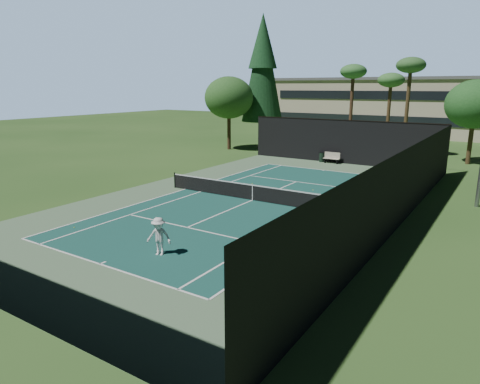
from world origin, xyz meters
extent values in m
plane|color=#2D521F|center=(0.00, 0.00, 0.00)|extent=(160.00, 160.00, 0.00)
cube|color=#547652|center=(0.00, 0.00, 0.01)|extent=(18.00, 32.00, 0.01)
cube|color=#184D44|center=(0.00, 0.00, 0.01)|extent=(10.97, 23.77, 0.01)
cube|color=white|center=(0.00, -11.88, 0.02)|extent=(10.97, 0.10, 0.01)
cube|color=white|center=(0.00, 11.88, 0.02)|extent=(10.97, 0.10, 0.01)
cube|color=white|center=(0.00, -6.40, 0.02)|extent=(8.23, 0.10, 0.01)
cube|color=white|center=(0.00, 6.40, 0.02)|extent=(8.23, 0.10, 0.01)
cube|color=white|center=(-5.49, 0.00, 0.02)|extent=(0.10, 23.77, 0.01)
cube|color=white|center=(5.49, 0.00, 0.02)|extent=(0.10, 23.77, 0.01)
cube|color=white|center=(-4.12, 0.00, 0.02)|extent=(0.10, 23.77, 0.01)
cube|color=white|center=(4.12, 0.00, 0.02)|extent=(0.10, 23.77, 0.01)
cube|color=white|center=(0.00, 0.00, 0.02)|extent=(0.10, 12.80, 0.01)
cube|color=white|center=(0.00, -11.73, 0.02)|extent=(0.10, 0.30, 0.01)
cube|color=white|center=(0.00, 11.73, 0.02)|extent=(0.10, 0.30, 0.01)
cylinder|color=black|center=(-6.40, 0.00, 0.55)|extent=(0.10, 0.10, 1.10)
cylinder|color=black|center=(6.40, 0.00, 0.55)|extent=(0.10, 0.10, 1.10)
cube|color=black|center=(0.00, 0.00, 0.50)|extent=(12.80, 0.02, 0.92)
cube|color=white|center=(0.00, 0.00, 0.98)|extent=(12.80, 0.04, 0.07)
cube|color=white|center=(0.00, 0.00, 0.50)|extent=(0.05, 0.03, 0.92)
cube|color=black|center=(0.00, 16.00, 2.00)|extent=(18.00, 0.04, 4.00)
cube|color=black|center=(9.00, 0.00, 2.00)|extent=(0.04, 32.00, 4.00)
cube|color=black|center=(-9.00, 0.00, 2.00)|extent=(0.04, 32.00, 4.00)
cube|color=black|center=(0.00, 16.00, 4.00)|extent=(18.00, 0.06, 0.06)
imported|color=white|center=(1.32, -9.82, 0.83)|extent=(1.22, 0.95, 1.66)
sphere|color=#C3E734|center=(-4.79, -9.52, 0.03)|extent=(0.06, 0.06, 0.06)
sphere|color=#C3E433|center=(-2.62, 2.66, 0.03)|extent=(0.06, 0.06, 0.06)
sphere|color=#CADE32|center=(2.15, 4.52, 0.03)|extent=(0.06, 0.06, 0.06)
sphere|color=#EDF537|center=(-2.40, 3.94, 0.04)|extent=(0.07, 0.07, 0.07)
cube|color=beige|center=(-0.74, 15.45, 0.45)|extent=(1.50, 0.45, 0.05)
cube|color=beige|center=(-0.74, 15.65, 0.75)|extent=(1.50, 0.06, 0.55)
cube|color=black|center=(-1.34, 15.45, 0.21)|extent=(0.06, 0.40, 0.42)
cube|color=black|center=(-0.14, 15.45, 0.21)|extent=(0.06, 0.40, 0.42)
cylinder|color=black|center=(-1.79, 15.73, 0.45)|extent=(0.52, 0.52, 0.90)
cylinder|color=black|center=(-1.79, 15.73, 0.92)|extent=(0.56, 0.56, 0.05)
cylinder|color=#402A1B|center=(-12.00, 22.00, 1.80)|extent=(0.50, 0.50, 3.60)
cone|color=#123318|center=(-12.00, 22.00, 9.00)|extent=(4.80, 4.80, 12.00)
cone|color=#163D1E|center=(-12.00, 22.00, 12.00)|extent=(3.30, 3.30, 6.00)
cylinder|color=#4C3120|center=(-2.00, 24.00, 4.28)|extent=(0.36, 0.36, 8.55)
ellipsoid|color=#326B30|center=(-2.00, 24.00, 8.55)|extent=(2.80, 2.80, 1.54)
cylinder|color=#4F3822|center=(1.50, 26.00, 3.83)|extent=(0.36, 0.36, 7.65)
ellipsoid|color=#346A30|center=(1.50, 26.00, 7.65)|extent=(2.80, 2.80, 1.54)
cylinder|color=#4E3A21|center=(4.00, 23.00, 4.50)|extent=(0.36, 0.36, 9.00)
ellipsoid|color=#2F5D29|center=(4.00, 23.00, 9.00)|extent=(2.80, 2.80, 1.54)
cylinder|color=#4A3720|center=(10.00, 22.00, 1.76)|extent=(0.40, 0.40, 3.52)
ellipsoid|color=#215420|center=(10.00, 22.00, 5.44)|extent=(5.12, 5.12, 4.35)
cylinder|color=#492F1F|center=(-14.00, 18.00, 1.87)|extent=(0.40, 0.40, 3.74)
ellipsoid|color=#2A5922|center=(-14.00, 18.00, 5.78)|extent=(5.44, 5.44, 4.62)
cube|color=#BFB194|center=(0.00, 46.00, 4.00)|extent=(40.00, 12.00, 8.00)
cube|color=#59595B|center=(0.00, 46.00, 8.10)|extent=(40.50, 12.50, 0.40)
cube|color=black|center=(0.00, 39.95, 2.40)|extent=(38.00, 0.15, 1.20)
cube|color=black|center=(0.00, 39.95, 5.80)|extent=(38.00, 0.15, 1.20)
camera|label=1|loc=(13.41, -22.27, 6.95)|focal=32.00mm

